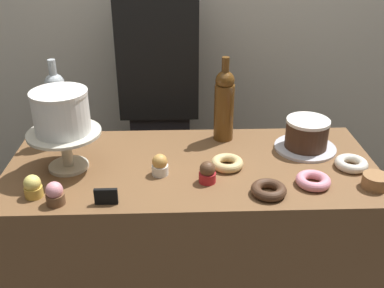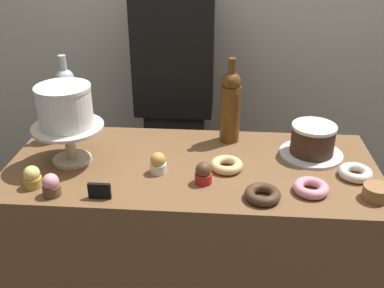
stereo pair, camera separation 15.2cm
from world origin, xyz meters
name	(u,v)px [view 1 (the left image)]	position (x,y,z in m)	size (l,w,h in m)	color
back_wall	(186,6)	(0.00, 0.86, 1.30)	(6.00, 0.05, 2.60)	beige
display_counter	(192,264)	(0.00, 0.00, 0.45)	(1.29, 0.57, 0.91)	brown
cake_stand_pedestal	(66,143)	(-0.43, -0.01, 1.00)	(0.25, 0.25, 0.14)	beige
white_layer_cake	(61,112)	(-0.43, -0.01, 1.12)	(0.18, 0.18, 0.14)	white
silver_serving_platter	(305,148)	(0.43, 0.10, 0.91)	(0.23, 0.23, 0.01)	silver
chocolate_round_cake	(307,133)	(0.43, 0.10, 0.97)	(0.16, 0.16, 0.11)	#3D2619
wine_bottle_clear	(58,107)	(-0.49, 0.19, 1.05)	(0.08, 0.08, 0.33)	#B2BCC1
wine_bottle_amber	(224,104)	(0.13, 0.20, 1.05)	(0.08, 0.08, 0.33)	#5B3814
cupcake_chocolate	(207,173)	(0.05, -0.12, 0.94)	(0.06, 0.06, 0.07)	red
cupcake_strawberry	(55,194)	(-0.42, -0.23, 0.94)	(0.06, 0.06, 0.07)	brown
cupcake_lemon	(33,187)	(-0.50, -0.18, 0.94)	(0.06, 0.06, 0.07)	gold
cupcake_caramel	(160,165)	(-0.11, -0.06, 0.94)	(0.06, 0.06, 0.07)	white
donut_chocolate	(269,190)	(0.23, -0.20, 0.92)	(0.11, 0.11, 0.03)	#472D1E
donut_sugar	(351,164)	(0.55, -0.04, 0.92)	(0.11, 0.11, 0.03)	silver
donut_glazed	(227,163)	(0.12, -0.02, 0.92)	(0.11, 0.11, 0.03)	#E0C17F
donut_pink	(313,181)	(0.39, -0.15, 0.92)	(0.11, 0.11, 0.03)	pink
cookie_stack	(375,181)	(0.58, -0.17, 0.93)	(0.08, 0.08, 0.04)	olive
price_sign_chalkboard	(106,196)	(-0.27, -0.23, 0.93)	(0.07, 0.01, 0.05)	black
barista_figure	(160,113)	(-0.13, 0.63, 0.84)	(0.36, 0.22, 1.60)	black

